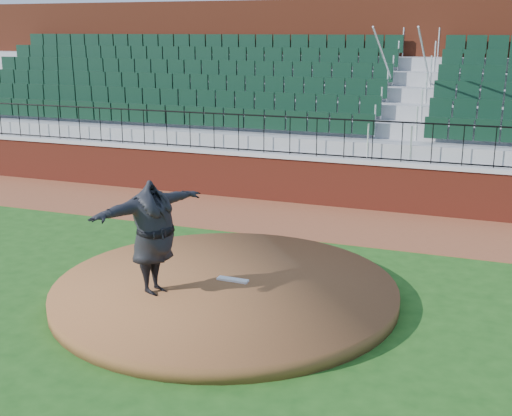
{
  "coord_description": "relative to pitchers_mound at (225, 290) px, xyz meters",
  "views": [
    {
      "loc": [
        4.23,
        -9.73,
        4.53
      ],
      "look_at": [
        0.0,
        1.5,
        1.3
      ],
      "focal_mm": 46.56,
      "sensor_mm": 36.0,
      "label": 1
    }
  ],
  "objects": [
    {
      "name": "ground",
      "position": [
        0.09,
        -0.2,
        -0.12
      ],
      "size": [
        90.0,
        90.0,
        0.0
      ],
      "primitive_type": "plane",
      "color": "#1C4C15",
      "rests_on": "ground"
    },
    {
      "name": "warning_track",
      "position": [
        0.09,
        5.2,
        -0.12
      ],
      "size": [
        34.0,
        3.2,
        0.01
      ],
      "primitive_type": "cube",
      "color": "brown",
      "rests_on": "ground"
    },
    {
      "name": "field_wall",
      "position": [
        0.09,
        6.8,
        0.47
      ],
      "size": [
        34.0,
        0.35,
        1.2
      ],
      "primitive_type": "cube",
      "color": "maroon",
      "rests_on": "ground"
    },
    {
      "name": "wall_cap",
      "position": [
        0.09,
        6.8,
        1.12
      ],
      "size": [
        34.0,
        0.45,
        0.1
      ],
      "primitive_type": "cube",
      "color": "#B7B7B7",
      "rests_on": "field_wall"
    },
    {
      "name": "wall_railing",
      "position": [
        0.09,
        6.8,
        1.67
      ],
      "size": [
        34.0,
        0.05,
        1.0
      ],
      "primitive_type": null,
      "color": "black",
      "rests_on": "wall_cap"
    },
    {
      "name": "seating_stands",
      "position": [
        0.09,
        9.52,
        2.18
      ],
      "size": [
        34.0,
        5.1,
        4.6
      ],
      "primitive_type": null,
      "color": "gray",
      "rests_on": "ground"
    },
    {
      "name": "concourse_wall",
      "position": [
        0.09,
        12.32,
        2.62
      ],
      "size": [
        34.0,
        0.5,
        5.5
      ],
      "primitive_type": "cube",
      "color": "maroon",
      "rests_on": "ground"
    },
    {
      "name": "pitchers_mound",
      "position": [
        0.0,
        0.0,
        0.0
      ],
      "size": [
        5.98,
        5.98,
        0.25
      ],
      "primitive_type": "cylinder",
      "color": "brown",
      "rests_on": "ground"
    },
    {
      "name": "pitching_rubber",
      "position": [
        0.07,
        0.18,
        0.14
      ],
      "size": [
        0.57,
        0.15,
        0.04
      ],
      "primitive_type": "cube",
      "rotation": [
        0.0,
        0.0,
        -0.02
      ],
      "color": "white",
      "rests_on": "pitchers_mound"
    },
    {
      "name": "pitcher",
      "position": [
        -0.95,
        -0.76,
        1.09
      ],
      "size": [
        1.37,
        2.46,
        1.93
      ],
      "primitive_type": "imported",
      "rotation": [
        0.0,
        0.0,
        1.25
      ],
      "color": "black",
      "rests_on": "pitchers_mound"
    }
  ]
}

